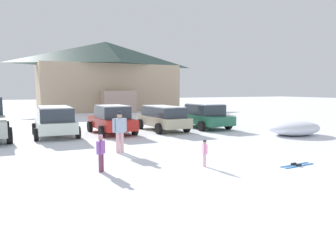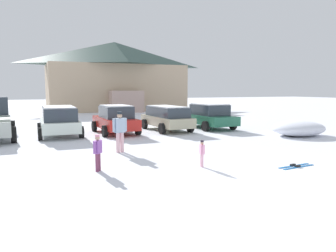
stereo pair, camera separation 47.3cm
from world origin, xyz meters
name	(u,v)px [view 1 (the left image)]	position (x,y,z in m)	size (l,w,h in m)	color
ground	(285,179)	(0.00, 0.00, 0.00)	(160.00, 160.00, 0.00)	white
ski_lodge	(107,76)	(4.04, 33.21, 4.22)	(16.75, 10.79, 8.33)	tan
parked_white_suv	(55,120)	(-4.79, 11.90, 0.89)	(2.35, 4.44, 1.63)	white
parked_red_sedan	(112,119)	(-1.68, 11.65, 0.83)	(2.17, 4.23, 1.65)	red
parked_beige_suv	(163,117)	(1.56, 11.57, 0.84)	(2.15, 4.50, 1.53)	#B5B08E
parked_green_coupe	(203,116)	(4.57, 11.64, 0.82)	(2.29, 4.69, 1.63)	#24674A
skier_child_in_purple_jacket	(101,151)	(-4.50, 3.15, 0.66)	(0.31, 0.35, 1.16)	#793956
skier_adult_in_blue_parka	(120,130)	(-3.02, 5.88, 0.94)	(0.61, 0.30, 1.67)	beige
skier_child_in_pink_snowsuit	(205,152)	(-1.23, 2.33, 0.50)	(0.18, 0.32, 0.89)	#EFABC2
pair_of_skis	(297,165)	(1.64, 1.07, 0.02)	(1.41, 0.41, 0.08)	#1B65B0
plowed_snow_pile	(293,128)	(7.29, 6.53, 0.42)	(3.10, 2.48, 0.83)	white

